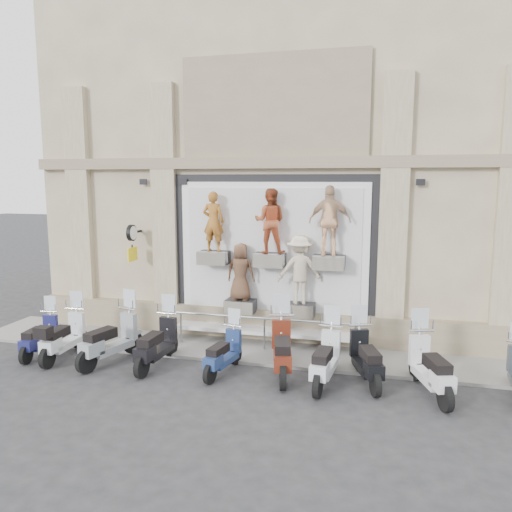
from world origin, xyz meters
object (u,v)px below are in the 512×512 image
(scooter_b, at_px, (63,328))
(scooter_h, at_px, (366,348))
(scooter_c, at_px, (110,329))
(clock_sign_bracket, at_px, (132,238))
(guard_rail, at_px, (264,335))
(scooter_i, at_px, (431,356))
(scooter_e, at_px, (223,344))
(scooter_a, at_px, (39,328))
(scooter_g, at_px, (326,349))
(scooter_d, at_px, (157,334))
(scooter_f, at_px, (282,339))

(scooter_b, xyz_separation_m, scooter_h, (7.33, 0.30, 0.01))
(scooter_c, bearing_deg, clock_sign_bracket, 118.08)
(guard_rail, bearing_deg, scooter_i, -23.00)
(guard_rail, relative_size, scooter_b, 2.61)
(scooter_c, distance_m, scooter_e, 2.86)
(scooter_c, distance_m, scooter_i, 7.34)
(scooter_a, distance_m, scooter_b, 0.73)
(clock_sign_bracket, bearing_deg, scooter_h, -15.61)
(clock_sign_bracket, xyz_separation_m, scooter_b, (-0.83, -2.12, -2.01))
(scooter_g, height_order, scooter_h, scooter_g)
(guard_rail, height_order, scooter_c, scooter_c)
(scooter_d, xyz_separation_m, scooter_i, (6.15, -0.06, 0.02))
(scooter_c, distance_m, scooter_d, 1.19)
(clock_sign_bracket, bearing_deg, scooter_d, -51.27)
(guard_rail, relative_size, scooter_g, 2.56)
(clock_sign_bracket, relative_size, scooter_c, 0.49)
(scooter_f, bearing_deg, guard_rail, 104.91)
(guard_rail, xyz_separation_m, scooter_f, (0.74, -1.41, 0.40))
(scooter_a, xyz_separation_m, scooter_b, (0.72, -0.03, 0.08))
(scooter_b, xyz_separation_m, scooter_c, (1.30, -0.01, 0.06))
(scooter_a, bearing_deg, scooter_b, -9.26)
(clock_sign_bracket, distance_m, scooter_f, 5.37)
(scooter_e, bearing_deg, clock_sign_bracket, 157.52)
(scooter_b, height_order, scooter_i, scooter_i)
(scooter_a, height_order, scooter_h, scooter_h)
(scooter_c, xyz_separation_m, scooter_g, (5.18, -0.00, -0.04))
(guard_rail, relative_size, scooter_h, 2.59)
(clock_sign_bracket, bearing_deg, scooter_f, -22.00)
(scooter_f, distance_m, scooter_h, 1.86)
(clock_sign_bracket, xyz_separation_m, scooter_e, (3.33, -2.10, -2.10))
(scooter_i, bearing_deg, scooter_g, 162.24)
(scooter_f, bearing_deg, scooter_c, 170.55)
(scooter_g, relative_size, scooter_i, 0.97)
(scooter_g, bearing_deg, scooter_a, -175.05)
(scooter_b, relative_size, scooter_f, 0.91)
(scooter_g, bearing_deg, scooter_f, 171.14)
(scooter_b, bearing_deg, scooter_d, -1.01)
(scooter_g, bearing_deg, scooter_d, -175.58)
(scooter_c, xyz_separation_m, scooter_d, (1.19, 0.06, -0.04))
(clock_sign_bracket, distance_m, scooter_i, 8.33)
(scooter_f, xyz_separation_m, scooter_i, (3.16, -0.25, -0.03))
(scooter_c, xyz_separation_m, scooter_i, (7.34, 0.00, -0.02))
(guard_rail, bearing_deg, scooter_d, -144.43)
(scooter_e, distance_m, scooter_h, 3.19)
(scooter_b, distance_m, scooter_h, 7.34)
(scooter_a, bearing_deg, scooter_e, -6.85)
(clock_sign_bracket, height_order, scooter_i, clock_sign_bracket)
(clock_sign_bracket, relative_size, scooter_e, 0.59)
(scooter_b, height_order, scooter_d, scooter_d)
(scooter_b, bearing_deg, clock_sign_bracket, 66.54)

